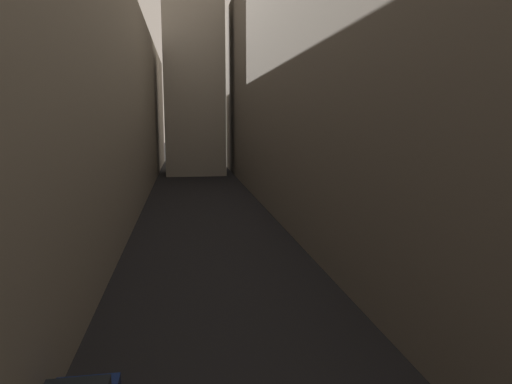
# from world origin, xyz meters

# --- Properties ---
(ground_plane) EXTENTS (264.00, 264.00, 0.00)m
(ground_plane) POSITION_xyz_m (0.00, 48.00, 0.00)
(ground_plane) COLOR black
(building_block_left) EXTENTS (14.70, 108.00, 18.56)m
(building_block_left) POSITION_xyz_m (-12.85, 50.00, 9.28)
(building_block_left) COLOR gray
(building_block_left) RESTS_ON ground
(building_block_right) EXTENTS (12.26, 108.00, 25.07)m
(building_block_right) POSITION_xyz_m (11.63, 50.00, 12.54)
(building_block_right) COLOR #60594F
(building_block_right) RESTS_ON ground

